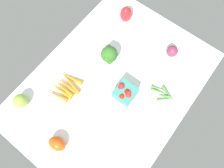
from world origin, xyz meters
The scene contains 9 objects.
tablecloth centered at (0.00, 0.00, 1.00)cm, with size 104.00×76.00×2.00cm, color white.
berry_basket centered at (0.27, 8.30, 5.97)cm, with size 9.58×9.58×8.13cm.
broccoli_head centered at (-10.25, -9.79, 8.84)cm, with size 9.15×8.65×11.42cm.
carrot_bunch centered at (15.43, -18.89, 3.22)cm, with size 16.60×17.21×2.58cm.
red_onion_center centered at (-34.06, 14.35, 5.08)cm, with size 6.15×6.15×6.15cm, color #7D2D49.
heirloom_tomato_green centered at (34.58, -29.68, 5.50)cm, with size 7.00×7.00×7.00cm, color #88B13D.
roma_tomato centered at (38.50, -2.03, 4.99)cm, with size 8.43×5.98×5.98cm, color #D84F12.
bell_pepper_red centered at (-36.72, -18.54, 7.13)cm, with size 6.56×6.56×10.26cm, color red.
okra_pile centered at (-12.24, 23.73, 2.82)cm, with size 8.94×14.25×1.92cm.
Camera 1 is at (26.63, 20.54, 100.78)cm, focal length 32.28 mm.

